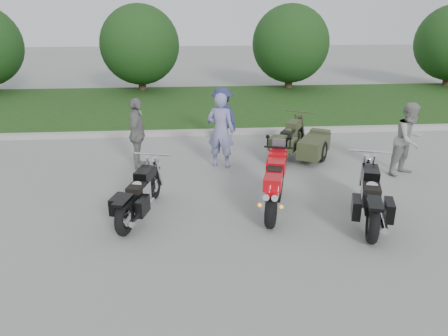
{
  "coord_description": "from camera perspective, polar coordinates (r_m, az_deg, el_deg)",
  "views": [
    {
      "loc": [
        -0.86,
        -7.39,
        3.81
      ],
      "look_at": [
        -0.19,
        0.73,
        0.8
      ],
      "focal_mm": 35.0,
      "sensor_mm": 36.0,
      "label": 1
    }
  ],
  "objects": [
    {
      "name": "person_stripe",
      "position": [
        10.84,
        -0.44,
        4.92
      ],
      "size": [
        0.81,
        0.68,
        1.88
      ],
      "primitive_type": "imported",
      "rotation": [
        0.0,
        0.0,
        2.75
      ],
      "color": "#8181AF",
      "rests_on": "ground"
    },
    {
      "name": "tree_mid_right",
      "position": [
        21.51,
        8.67,
        15.74
      ],
      "size": [
        3.6,
        3.6,
        4.0
      ],
      "color": "#3F2B1C",
      "rests_on": "ground"
    },
    {
      "name": "cruiser_sidecar",
      "position": [
        11.73,
        10.31,
        3.13
      ],
      "size": [
        1.8,
        2.17,
        0.9
      ],
      "rotation": [
        0.0,
        0.0,
        -0.54
      ],
      "color": "black",
      "rests_on": "ground"
    },
    {
      "name": "grass_strip",
      "position": [
        17.96,
        -1.9,
        8.23
      ],
      "size": [
        60.0,
        8.0,
        0.14
      ],
      "primitive_type": "cube",
      "color": "#2D5A1F",
      "rests_on": "ground"
    },
    {
      "name": "curb",
      "position": [
        13.93,
        -1.02,
        4.71
      ],
      "size": [
        60.0,
        0.3,
        0.15
      ],
      "primitive_type": "cube",
      "color": "#AAA7A0",
      "rests_on": "ground"
    },
    {
      "name": "tree_mid_left",
      "position": [
        21.06,
        -10.94,
        15.52
      ],
      "size": [
        3.6,
        3.6,
        4.0
      ],
      "color": "#3F2B1C",
      "rests_on": "ground"
    },
    {
      "name": "sportbike_red",
      "position": [
        8.55,
        6.64,
        -1.84
      ],
      "size": [
        0.8,
        2.15,
        1.04
      ],
      "rotation": [
        0.0,
        0.0,
        -0.27
      ],
      "color": "black",
      "rests_on": "ground"
    },
    {
      "name": "ground",
      "position": [
        8.36,
        1.71,
        -6.85
      ],
      "size": [
        80.0,
        80.0,
        0.0
      ],
      "primitive_type": "plane",
      "color": "#979792",
      "rests_on": "ground"
    },
    {
      "name": "person_denim",
      "position": [
        12.66,
        -0.23,
        6.73
      ],
      "size": [
        1.18,
        1.24,
        1.69
      ],
      "primitive_type": "imported",
      "rotation": [
        0.0,
        0.0,
        -0.88
      ],
      "color": "navy",
      "rests_on": "ground"
    },
    {
      "name": "cruiser_left",
      "position": [
        8.45,
        -11.05,
        -3.7
      ],
      "size": [
        0.72,
        2.16,
        0.85
      ],
      "rotation": [
        0.0,
        0.0,
        -0.27
      ],
      "color": "black",
      "rests_on": "ground"
    },
    {
      "name": "person_back",
      "position": [
        10.94,
        -11.26,
        4.38
      ],
      "size": [
        0.51,
        1.07,
        1.78
      ],
      "primitive_type": "imported",
      "rotation": [
        0.0,
        0.0,
        1.5
      ],
      "color": "gray",
      "rests_on": "ground"
    },
    {
      "name": "cruiser_right",
      "position": [
        8.53,
        18.59,
        -3.87
      ],
      "size": [
        0.9,
        2.36,
        0.94
      ],
      "rotation": [
        0.0,
        0.0,
        -0.31
      ],
      "color": "black",
      "rests_on": "ground"
    },
    {
      "name": "person_grey",
      "position": [
        11.22,
        23.0,
        3.48
      ],
      "size": [
        1.06,
        0.98,
        1.76
      ],
      "primitive_type": "imported",
      "rotation": [
        0.0,
        0.0,
        0.47
      ],
      "color": "#989892",
      "rests_on": "ground"
    }
  ]
}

